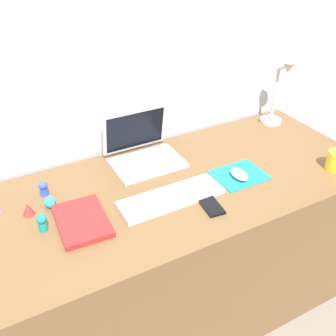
% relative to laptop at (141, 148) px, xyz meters
% --- Properties ---
extents(ground_plane, '(6.00, 6.00, 0.00)m').
position_rel_laptop_xyz_m(ground_plane, '(0.00, -0.24, -0.79)').
color(ground_plane, slate).
extents(back_wall, '(2.97, 0.05, 1.61)m').
position_rel_laptop_xyz_m(back_wall, '(0.00, 0.15, 0.01)').
color(back_wall, '#B2B7C1').
rests_on(back_wall, ground_plane).
extents(desk, '(1.77, 0.71, 0.74)m').
position_rel_laptop_xyz_m(desk, '(0.00, -0.24, -0.42)').
color(desk, brown).
rests_on(desk, ground_plane).
extents(laptop, '(0.30, 0.25, 0.21)m').
position_rel_laptop_xyz_m(laptop, '(0.00, 0.00, 0.00)').
color(laptop, silver).
rests_on(laptop, desk).
extents(keyboard, '(0.41, 0.13, 0.02)m').
position_rel_laptop_xyz_m(keyboard, '(-0.03, -0.32, -0.04)').
color(keyboard, silver).
rests_on(keyboard, desk).
extents(mousepad, '(0.21, 0.17, 0.00)m').
position_rel_laptop_xyz_m(mousepad, '(0.30, -0.31, -0.05)').
color(mousepad, teal).
rests_on(mousepad, desk).
extents(mouse, '(0.06, 0.10, 0.03)m').
position_rel_laptop_xyz_m(mouse, '(0.29, -0.33, -0.03)').
color(mouse, silver).
rests_on(mouse, mousepad).
extents(cell_phone, '(0.08, 0.13, 0.01)m').
position_rel_laptop_xyz_m(cell_phone, '(0.08, -0.43, -0.05)').
color(cell_phone, black).
rests_on(cell_phone, desk).
extents(desk_lamp, '(0.11, 0.15, 0.34)m').
position_rel_laptop_xyz_m(desk_lamp, '(0.75, -0.02, 0.11)').
color(desk_lamp, '#B7B7BC').
rests_on(desk_lamp, desk).
extents(notebook_pad, '(0.18, 0.25, 0.02)m').
position_rel_laptop_xyz_m(notebook_pad, '(-0.37, -0.29, -0.04)').
color(notebook_pad, maroon).
rests_on(notebook_pad, desk).
extents(toy_figurine_teal, '(0.04, 0.04, 0.07)m').
position_rel_laptop_xyz_m(toy_figurine_teal, '(-0.50, -0.26, -0.02)').
color(toy_figurine_teal, teal).
rests_on(toy_figurine_teal, desk).
extents(toy_figurine_red, '(0.04, 0.04, 0.05)m').
position_rel_laptop_xyz_m(toy_figurine_red, '(-0.52, -0.15, -0.03)').
color(toy_figurine_red, red).
rests_on(toy_figurine_red, desk).
extents(toy_figurine_cyan, '(0.04, 0.04, 0.05)m').
position_rel_laptop_xyz_m(toy_figurine_cyan, '(-0.44, -0.15, -0.03)').
color(toy_figurine_cyan, '#28B7CC').
rests_on(toy_figurine_cyan, desk).
extents(toy_figurine_blue, '(0.03, 0.03, 0.06)m').
position_rel_laptop_xyz_m(toy_figurine_blue, '(-0.44, -0.06, -0.02)').
color(toy_figurine_blue, blue).
rests_on(toy_figurine_blue, desk).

